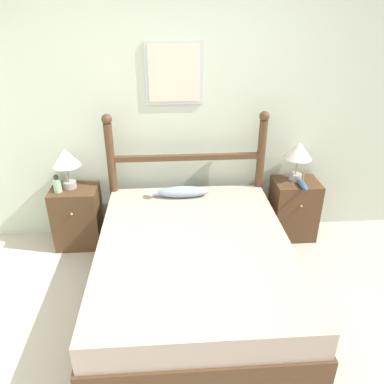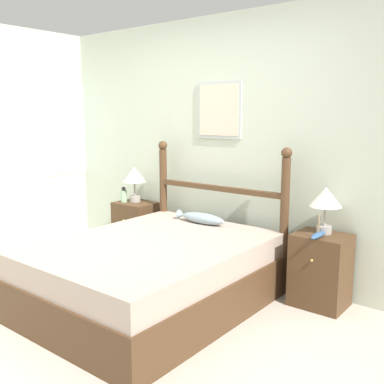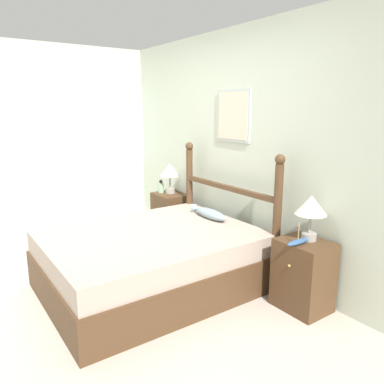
{
  "view_description": "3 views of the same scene",
  "coord_description": "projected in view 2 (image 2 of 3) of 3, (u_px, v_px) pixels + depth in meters",
  "views": [
    {
      "loc": [
        -0.05,
        -1.79,
        2.2
      ],
      "look_at": [
        0.13,
        0.89,
        0.84
      ],
      "focal_mm": 35.0,
      "sensor_mm": 36.0,
      "label": 1
    },
    {
      "loc": [
        2.61,
        -2.0,
        1.62
      ],
      "look_at": [
        0.18,
        1.07,
        0.92
      ],
      "focal_mm": 42.0,
      "sensor_mm": 36.0,
      "label": 2
    },
    {
      "loc": [
        3.13,
        -1.02,
        1.73
      ],
      "look_at": [
        0.23,
        1.01,
        0.93
      ],
      "focal_mm": 35.0,
      "sensor_mm": 36.0,
      "label": 3
    }
  ],
  "objects": [
    {
      "name": "ground_plane",
      "position": [
        87.0,
        327.0,
        3.42
      ],
      "size": [
        16.0,
        16.0,
        0.0
      ],
      "primitive_type": "plane",
      "color": "#B7AD9E"
    },
    {
      "name": "wall_back",
      "position": [
        219.0,
        146.0,
        4.53
      ],
      "size": [
        6.4,
        0.08,
        2.55
      ],
      "color": "beige",
      "rests_on": "ground_plane"
    },
    {
      "name": "bed",
      "position": [
        153.0,
        275.0,
        3.75
      ],
      "size": [
        1.52,
        1.96,
        0.56
      ],
      "color": "#4C331E",
      "rests_on": "ground_plane"
    },
    {
      "name": "headboard",
      "position": [
        218.0,
        205.0,
        4.4
      ],
      "size": [
        1.53,
        0.1,
        1.32
      ],
      "color": "#4C331E",
      "rests_on": "ground_plane"
    },
    {
      "name": "nightstand_left",
      "position": [
        136.0,
        229.0,
        5.1
      ],
      "size": [
        0.44,
        0.38,
        0.62
      ],
      "color": "#4C331E",
      "rests_on": "ground_plane"
    },
    {
      "name": "nightstand_right",
      "position": [
        320.0,
        270.0,
        3.77
      ],
      "size": [
        0.44,
        0.38,
        0.62
      ],
      "color": "#4C331E",
      "rests_on": "ground_plane"
    },
    {
      "name": "table_lamp_left",
      "position": [
        134.0,
        176.0,
        5.04
      ],
      "size": [
        0.27,
        0.27,
        0.39
      ],
      "color": "gray",
      "rests_on": "nightstand_left"
    },
    {
      "name": "table_lamp_right",
      "position": [
        325.0,
        199.0,
        3.71
      ],
      "size": [
        0.27,
        0.27,
        0.39
      ],
      "color": "gray",
      "rests_on": "nightstand_right"
    },
    {
      "name": "bottle",
      "position": [
        124.0,
        195.0,
        5.06
      ],
      "size": [
        0.07,
        0.07,
        0.18
      ],
      "color": "#99C699",
      "rests_on": "nightstand_left"
    },
    {
      "name": "model_boat",
      "position": [
        318.0,
        235.0,
        3.62
      ],
      "size": [
        0.06,
        0.25,
        0.19
      ],
      "color": "#335684",
      "rests_on": "nightstand_right"
    },
    {
      "name": "fish_pillow",
      "position": [
        201.0,
        218.0,
        4.32
      ],
      "size": [
        0.54,
        0.14,
        0.1
      ],
      "color": "#8499A3",
      "rests_on": "bed"
    }
  ]
}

